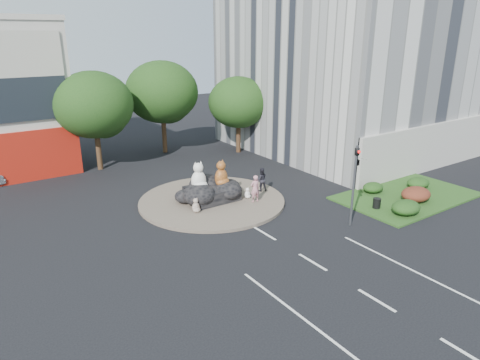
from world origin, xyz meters
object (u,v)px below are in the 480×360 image
at_px(cat_tabby, 221,173).
at_px(pedestrian_pink, 255,189).
at_px(kitten_calico, 196,205).
at_px(pedestrian_dark, 261,179).
at_px(kitten_white, 247,193).
at_px(litter_bin, 377,203).
at_px(cat_white, 198,176).

height_order(cat_tabby, pedestrian_pink, cat_tabby).
distance_m(kitten_calico, pedestrian_dark, 5.87).
xyz_separation_m(cat_tabby, pedestrian_pink, (1.51, -1.87, -0.89)).
bearing_deg(cat_tabby, kitten_white, -53.73).
bearing_deg(cat_tabby, kitten_calico, -176.73).
relative_size(pedestrian_pink, pedestrian_dark, 1.08).
height_order(pedestrian_dark, litter_bin, pedestrian_dark).
relative_size(pedestrian_dark, litter_bin, 2.59).
height_order(cat_white, litter_bin, cat_white).
relative_size(cat_tabby, kitten_white, 2.42).
height_order(kitten_white, pedestrian_pink, pedestrian_pink).
distance_m(kitten_white, pedestrian_pink, 1.04).
xyz_separation_m(pedestrian_pink, pedestrian_dark, (1.64, 1.47, -0.07)).
bearing_deg(cat_white, litter_bin, -33.65).
distance_m(cat_white, kitten_white, 3.69).
bearing_deg(litter_bin, cat_tabby, 136.80).
bearing_deg(kitten_white, cat_white, 152.52).
relative_size(cat_white, pedestrian_pink, 1.05).
height_order(cat_white, pedestrian_pink, cat_white).
height_order(kitten_white, pedestrian_dark, pedestrian_dark).
height_order(cat_white, pedestrian_dark, cat_white).
bearing_deg(kitten_calico, pedestrian_pink, -7.62).
height_order(cat_tabby, kitten_white, cat_tabby).
bearing_deg(kitten_white, pedestrian_pink, -96.24).
relative_size(kitten_calico, kitten_white, 1.27).
relative_size(kitten_white, pedestrian_pink, 0.41).
relative_size(cat_white, kitten_calico, 2.03).
relative_size(cat_tabby, pedestrian_pink, 0.98).
bearing_deg(kitten_white, litter_bin, -52.13).
distance_m(cat_white, pedestrian_pink, 3.90).
xyz_separation_m(cat_tabby, pedestrian_dark, (3.15, -0.40, -0.96)).
relative_size(cat_white, kitten_white, 2.57).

